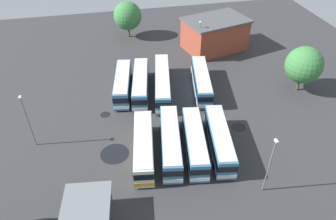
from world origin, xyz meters
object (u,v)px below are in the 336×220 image
object	(u,v)px
bus_row1_slot3	(141,83)
lamp_post_near_entrance	(199,38)
depot_building	(215,34)
tree_northwest	(304,65)
tree_northeast	(128,16)
bus_row0_slot0	(219,139)
bus_row1_slot4	(123,84)
bus_row0_slot2	(171,142)
bus_row0_slot3	(144,146)
lamp_post_by_building	(28,120)
bus_row0_slot1	(195,142)
bus_row1_slot2	(162,82)
bus_row1_slot0	(201,81)
lamp_post_far_corner	(270,164)

from	to	relation	value
bus_row1_slot3	lamp_post_near_entrance	distance (m)	16.53
depot_building	tree_northwest	world-z (taller)	tree_northwest
lamp_post_near_entrance	tree_northeast	bearing A→B (deg)	43.98
depot_building	tree_northeast	size ratio (longest dim) A/B	1.80
bus_row0_slot0	lamp_post_near_entrance	bearing A→B (deg)	-10.48
lamp_post_near_entrance	tree_northeast	size ratio (longest dim) A/B	0.97
bus_row1_slot4	bus_row0_slot0	bearing A→B (deg)	-145.58
bus_row0_slot2	bus_row1_slot4	size ratio (longest dim) A/B	1.07
bus_row0_slot3	lamp_post_by_building	distance (m)	15.75
bus_row0_slot1	lamp_post_by_building	xyz separation A→B (m)	(6.02, 21.36, 2.76)
depot_building	tree_northeast	xyz separation A→B (m)	(9.52, 16.98, 1.67)
bus_row1_slot4	lamp_post_near_entrance	distance (m)	18.69
bus_row0_slot0	bus_row1_slot2	distance (m)	16.26
bus_row1_slot3	lamp_post_near_entrance	world-z (taller)	lamp_post_near_entrance
lamp_post_by_building	tree_northwest	bearing A→B (deg)	-83.82
bus_row1_slot0	depot_building	size ratio (longest dim) A/B	0.88
lamp_post_near_entrance	tree_northwest	xyz separation A→B (m)	(-14.79, -13.59, 0.68)
bus_row0_slot3	bus_row1_slot0	world-z (taller)	same
bus_row0_slot2	bus_row1_slot2	size ratio (longest dim) A/B	0.84
bus_row0_slot0	tree_northwest	distance (m)	21.58
depot_building	tree_northwest	distance (m)	20.48
bus_row0_slot0	lamp_post_far_corner	size ratio (longest dim) A/B	1.44
bus_row1_slot2	lamp_post_by_building	size ratio (longest dim) A/B	1.77
bus_row0_slot2	bus_row1_slot2	bearing A→B (deg)	-7.22
lamp_post_by_building	tree_northeast	distance (m)	36.62
bus_row0_slot3	depot_building	world-z (taller)	depot_building
bus_row1_slot0	tree_northwest	world-z (taller)	tree_northwest
bus_row0_slot0	tree_northwest	size ratio (longest dim) A/B	1.48
lamp_post_far_corner	lamp_post_by_building	size ratio (longest dim) A/B	0.99
lamp_post_far_corner	tree_northeast	distance (m)	47.72
lamp_post_by_building	tree_northeast	xyz separation A→B (m)	(32.44, -16.99, 0.35)
bus_row0_slot2	bus_row1_slot0	distance (m)	16.02
tree_northeast	bus_row0_slot2	bearing A→B (deg)	-178.16
lamp_post_far_corner	lamp_post_by_building	world-z (taller)	lamp_post_by_building
bus_row0_slot0	lamp_post_by_building	size ratio (longest dim) A/B	1.43
bus_row1_slot2	bus_row0_slot3	bearing A→B (deg)	159.44
bus_row0_slot3	bus_row1_slot3	bearing A→B (deg)	-6.89
bus_row1_slot0	depot_building	xyz separation A→B (m)	(14.60, -7.29, 1.45)
bus_row1_slot2	bus_row1_slot3	distance (m)	3.71
lamp_post_far_corner	tree_northwest	world-z (taller)	lamp_post_far_corner
bus_row0_slot0	lamp_post_by_building	bearing A→B (deg)	75.81
bus_row0_slot1	bus_row1_slot4	distance (m)	18.19
lamp_post_far_corner	lamp_post_near_entrance	bearing A→B (deg)	-3.16
bus_row1_slot3	bus_row1_slot4	bearing A→B (deg)	78.95
bus_row0_slot0	tree_northeast	distance (m)	39.59
bus_row1_slot2	lamp_post_far_corner	world-z (taller)	lamp_post_far_corner
bus_row0_slot3	bus_row1_slot0	bearing A→B (deg)	-41.56
bus_row0_slot3	bus_row1_slot2	distance (m)	15.69
bus_row0_slot0	bus_row0_slot2	world-z (taller)	same
depot_building	lamp_post_far_corner	distance (m)	37.54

